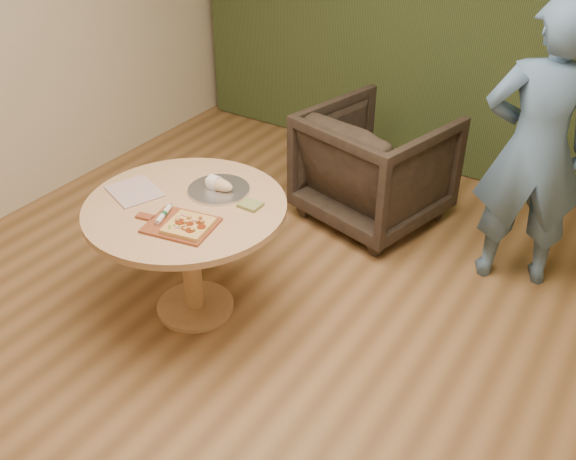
# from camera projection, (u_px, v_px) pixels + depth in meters

# --- Properties ---
(room_shell) EXTENTS (5.04, 6.04, 2.84)m
(room_shell) POSITION_uv_depth(u_px,v_px,m) (233.00, 143.00, 2.73)
(room_shell) COLOR olive
(room_shell) RESTS_ON ground
(curtain) EXTENTS (4.80, 0.14, 2.78)m
(curtain) POSITION_uv_depth(u_px,v_px,m) (468.00, 0.00, 4.76)
(curtain) COLOR #293719
(curtain) RESTS_ON ground
(pedestal_table) EXTENTS (1.14, 1.14, 0.75)m
(pedestal_table) POSITION_uv_depth(u_px,v_px,m) (187.00, 225.00, 3.64)
(pedestal_table) COLOR tan
(pedestal_table) RESTS_ON ground
(pizza_paddle) EXTENTS (0.47, 0.34, 0.01)m
(pizza_paddle) POSITION_uv_depth(u_px,v_px,m) (179.00, 225.00, 3.37)
(pizza_paddle) COLOR brown
(pizza_paddle) RESTS_ON pedestal_table
(flatbread_pizza) EXTENTS (0.26, 0.26, 0.04)m
(flatbread_pizza) POSITION_uv_depth(u_px,v_px,m) (189.00, 225.00, 3.33)
(flatbread_pizza) COLOR #E0B057
(flatbread_pizza) RESTS_ON pizza_paddle
(cutlery_roll) EXTENTS (0.09, 0.19, 0.03)m
(cutlery_roll) POSITION_uv_depth(u_px,v_px,m) (164.00, 214.00, 3.42)
(cutlery_roll) COLOR beige
(cutlery_roll) RESTS_ON pizza_paddle
(newspaper) EXTENTS (0.37, 0.34, 0.01)m
(newspaper) POSITION_uv_depth(u_px,v_px,m) (135.00, 191.00, 3.67)
(newspaper) COLOR silver
(newspaper) RESTS_ON pedestal_table
(serving_tray) EXTENTS (0.36, 0.36, 0.02)m
(serving_tray) POSITION_uv_depth(u_px,v_px,m) (219.00, 190.00, 3.68)
(serving_tray) COLOR silver
(serving_tray) RESTS_ON pedestal_table
(bread_roll) EXTENTS (0.19, 0.09, 0.09)m
(bread_roll) POSITION_uv_depth(u_px,v_px,m) (217.00, 184.00, 3.67)
(bread_roll) COLOR #DAB785
(bread_roll) RESTS_ON serving_tray
(green_packet) EXTENTS (0.12, 0.10, 0.02)m
(green_packet) POSITION_uv_depth(u_px,v_px,m) (250.00, 205.00, 3.54)
(green_packet) COLOR #5E692F
(green_packet) RESTS_ON pedestal_table
(armchair) EXTENTS (1.08, 1.04, 0.93)m
(armchair) POSITION_uv_depth(u_px,v_px,m) (376.00, 161.00, 4.62)
(armchair) COLOR black
(armchair) RESTS_ON ground
(person_standing) EXTENTS (0.78, 0.66, 1.82)m
(person_standing) POSITION_uv_depth(u_px,v_px,m) (535.00, 150.00, 3.77)
(person_standing) COLOR #496B8D
(person_standing) RESTS_ON ground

